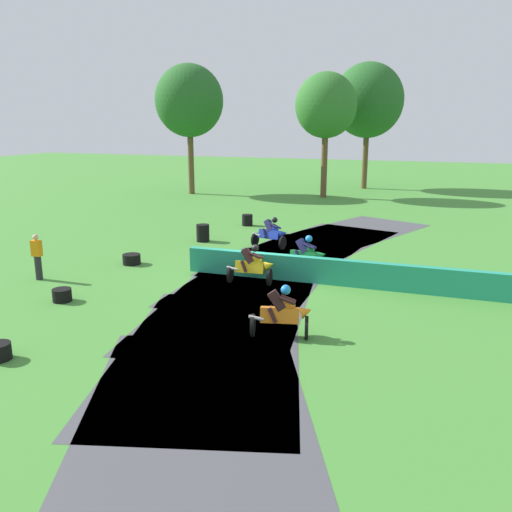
# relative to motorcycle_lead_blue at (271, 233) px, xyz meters

# --- Properties ---
(ground_plane) EXTENTS (120.00, 120.00, 0.00)m
(ground_plane) POSITION_rel_motorcycle_lead_blue_xyz_m (1.07, -4.59, -0.64)
(ground_plane) COLOR #428433
(track_asphalt) EXTENTS (8.05, 27.97, 0.01)m
(track_asphalt) POSITION_rel_motorcycle_lead_blue_xyz_m (1.92, -4.59, -0.63)
(track_asphalt) COLOR #47474C
(track_asphalt) RESTS_ON ground
(safety_barrier) EXTENTS (16.18, 0.33, 0.90)m
(safety_barrier) POSITION_rel_motorcycle_lead_blue_xyz_m (6.43, -4.58, -0.19)
(safety_barrier) COLOR #239375
(safety_barrier) RESTS_ON ground
(motorcycle_lead_blue) EXTENTS (1.72, 1.03, 1.43)m
(motorcycle_lead_blue) POSITION_rel_motorcycle_lead_blue_xyz_m (0.00, 0.00, 0.00)
(motorcycle_lead_blue) COLOR black
(motorcycle_lead_blue) RESTS_ON ground
(motorcycle_chase_green) EXTENTS (1.70, 0.82, 1.43)m
(motorcycle_chase_green) POSITION_rel_motorcycle_lead_blue_xyz_m (2.43, -3.36, 0.02)
(motorcycle_chase_green) COLOR black
(motorcycle_chase_green) RESTS_ON ground
(motorcycle_trailing_yellow) EXTENTS (1.68, 0.85, 1.43)m
(motorcycle_trailing_yellow) POSITION_rel_motorcycle_lead_blue_xyz_m (1.06, -5.42, 0.01)
(motorcycle_trailing_yellow) COLOR black
(motorcycle_trailing_yellow) RESTS_ON ground
(motorcycle_fourth_orange) EXTENTS (1.68, 1.03, 1.43)m
(motorcycle_fourth_orange) POSITION_rel_motorcycle_lead_blue_xyz_m (3.38, -9.53, 0.02)
(motorcycle_fourth_orange) COLOR black
(motorcycle_fourth_orange) RESTS_ON ground
(tire_stack_near) EXTENTS (0.57, 0.57, 0.60)m
(tire_stack_near) POSITION_rel_motorcycle_lead_blue_xyz_m (-2.76, 4.37, -0.34)
(tire_stack_near) COLOR black
(tire_stack_near) RESTS_ON ground
(tire_stack_mid_a) EXTENTS (0.60, 0.60, 0.80)m
(tire_stack_mid_a) POSITION_rel_motorcycle_lead_blue_xyz_m (-3.36, 0.06, -0.24)
(tire_stack_mid_a) COLOR black
(tire_stack_mid_a) RESTS_ON ground
(tire_stack_mid_b) EXTENTS (0.69, 0.69, 0.40)m
(tire_stack_mid_b) POSITION_rel_motorcycle_lead_blue_xyz_m (-4.28, -4.58, -0.44)
(tire_stack_mid_b) COLOR black
(tire_stack_mid_b) RESTS_ON ground
(tire_stack_far) EXTENTS (0.59, 0.59, 0.40)m
(tire_stack_far) POSITION_rel_motorcycle_lead_blue_xyz_m (-3.91, -9.15, -0.44)
(tire_stack_far) COLOR black
(tire_stack_far) RESTS_ON ground
(track_marshal) EXTENTS (0.34, 0.24, 1.63)m
(track_marshal) POSITION_rel_motorcycle_lead_blue_xyz_m (-6.24, -7.47, 0.18)
(track_marshal) COLOR #232328
(track_marshal) RESTS_ON ground
(tree_far_left) EXTENTS (5.61, 5.61, 9.98)m
(tree_far_left) POSITION_rel_motorcycle_lead_blue_xyz_m (0.75, 22.73, 6.37)
(tree_far_left) COLOR brown
(tree_far_left) RESTS_ON ground
(tree_far_right) EXTENTS (5.04, 5.04, 9.54)m
(tree_far_right) POSITION_rel_motorcycle_lead_blue_xyz_m (-11.26, 15.00, 6.23)
(tree_far_right) COLOR brown
(tree_far_right) RESTS_ON ground
(tree_mid_rise) EXTENTS (4.36, 4.36, 8.81)m
(tree_mid_rise) POSITION_rel_motorcycle_lead_blue_xyz_m (-1.29, 16.48, 5.84)
(tree_mid_rise) COLOR brown
(tree_mid_rise) RESTS_ON ground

